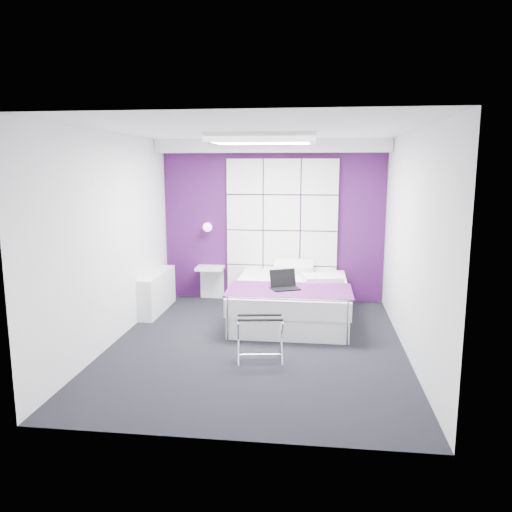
% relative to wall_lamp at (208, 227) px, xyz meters
% --- Properties ---
extents(floor, '(4.40, 4.40, 0.00)m').
position_rel_wall_lamp_xyz_m(floor, '(1.05, -2.06, -1.22)').
color(floor, black).
rests_on(floor, ground).
extents(ceiling, '(4.40, 4.40, 0.00)m').
position_rel_wall_lamp_xyz_m(ceiling, '(1.05, -2.06, 1.38)').
color(ceiling, white).
rests_on(ceiling, wall_back).
extents(wall_back, '(3.60, 0.00, 3.60)m').
position_rel_wall_lamp_xyz_m(wall_back, '(1.05, 0.14, 0.08)').
color(wall_back, white).
rests_on(wall_back, floor).
extents(wall_left, '(0.00, 4.40, 4.40)m').
position_rel_wall_lamp_xyz_m(wall_left, '(-0.75, -2.06, 0.08)').
color(wall_left, white).
rests_on(wall_left, floor).
extents(wall_right, '(0.00, 4.40, 4.40)m').
position_rel_wall_lamp_xyz_m(wall_right, '(2.85, -2.06, 0.08)').
color(wall_right, white).
rests_on(wall_right, floor).
extents(accent_wall, '(3.58, 0.02, 2.58)m').
position_rel_wall_lamp_xyz_m(accent_wall, '(1.05, 0.13, 0.08)').
color(accent_wall, '#41114A').
rests_on(accent_wall, wall_back).
extents(soffit, '(3.58, 0.50, 0.20)m').
position_rel_wall_lamp_xyz_m(soffit, '(1.05, -0.11, 1.28)').
color(soffit, white).
rests_on(soffit, wall_back).
extents(headboard, '(1.80, 0.08, 2.30)m').
position_rel_wall_lamp_xyz_m(headboard, '(1.20, 0.08, -0.05)').
color(headboard, silver).
rests_on(headboard, wall_back).
extents(skylight, '(1.36, 0.86, 0.12)m').
position_rel_wall_lamp_xyz_m(skylight, '(1.05, -1.46, 1.33)').
color(skylight, white).
rests_on(skylight, ceiling).
extents(wall_lamp, '(0.15, 0.15, 0.15)m').
position_rel_wall_lamp_xyz_m(wall_lamp, '(0.00, 0.00, 0.00)').
color(wall_lamp, white).
rests_on(wall_lamp, wall_back).
extents(radiator, '(0.22, 1.20, 0.60)m').
position_rel_wall_lamp_xyz_m(radiator, '(-0.64, -0.76, -0.92)').
color(radiator, white).
rests_on(radiator, floor).
extents(bed, '(1.66, 2.01, 0.71)m').
position_rel_wall_lamp_xyz_m(bed, '(1.41, -0.92, -0.92)').
color(bed, white).
rests_on(bed, floor).
extents(nightstand, '(0.44, 0.35, 0.05)m').
position_rel_wall_lamp_xyz_m(nightstand, '(0.03, -0.04, -0.68)').
color(nightstand, white).
rests_on(nightstand, wall_back).
extents(luggage_rack, '(0.51, 0.38, 0.50)m').
position_rel_wall_lamp_xyz_m(luggage_rack, '(1.14, -2.51, -0.97)').
color(luggage_rack, silver).
rests_on(luggage_rack, floor).
extents(laptop, '(0.36, 0.26, 0.26)m').
position_rel_wall_lamp_xyz_m(laptop, '(1.36, -1.38, -0.59)').
color(laptop, black).
rests_on(laptop, bed).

